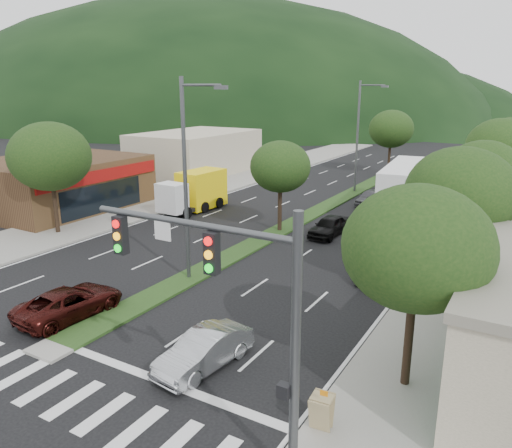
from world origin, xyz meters
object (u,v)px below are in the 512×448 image
Objects in this scene: tree_r_e at (511,139)px; motorhome at (405,188)px; suv_maroon at (70,302)px; car_queue_a at (329,226)px; car_queue_b at (384,260)px; car_queue_c at (382,215)px; tree_r_b at (460,193)px; car_queue_e at (370,197)px; tree_med_far at (391,129)px; car_queue_f at (411,178)px; tree_r_a at (417,248)px; box_truck at (196,192)px; tree_l_a at (50,157)px; sedan_silver at (204,350)px; streetlight_near at (188,172)px; tree_med_near at (280,167)px; traffic_signal at (237,298)px; tree_r_c at (483,173)px; a_frame_sign at (322,409)px; car_queue_d at (424,190)px; streetlight_mid at (360,131)px.

tree_r_e is 0.66× the size of motorhome.
car_queue_a reaches higher than suv_maroon.
car_queue_b is 1.44× the size of car_queue_c.
tree_r_b is 1.84× the size of car_queue_e.
tree_med_far is 7.79m from car_queue_f.
car_queue_a is 20.01m from car_queue_f.
suv_maroon is 17.43m from car_queue_a.
tree_r_a is 26.22m from box_truck.
tree_l_a reaches higher than car_queue_e.
car_queue_a reaches higher than sedan_silver.
tree_r_a is at bearing -18.73° from streetlight_near.
tree_med_near is at bearing 91.18° from streetlight_near.
sedan_silver is 37.10m from car_queue_f.
tree_r_c is (2.97, 21.54, 0.10)m from traffic_signal.
tree_l_a is 5.27× the size of a_frame_sign.
tree_med_far reaches higher than box_truck.
tree_r_a is 30.55m from car_queue_d.
streetlight_near reaches higher than a_frame_sign.
motorhome is (-5.98, 15.21, -3.00)m from tree_r_b.
car_queue_d is at bearing -57.52° from car_queue_f.
car_queue_e is (2.87, 10.69, -3.79)m from tree_med_near.
tree_r_e is 39.12m from sedan_silver.
sedan_silver is at bearing 137.19° from traffic_signal.
tree_med_near is 1.63× the size of car_queue_c.
car_queue_c is (5.15, -9.31, -4.97)m from streetlight_mid.
tree_med_far reaches higher than car_queue_e.
tree_r_b is 12.94m from sedan_silver.
suv_maroon is 37.10m from car_queue_f.
car_queue_c is (17.86, 13.69, -4.57)m from tree_l_a.
suv_maroon is 3.40× the size of a_frame_sign.
tree_l_a reaches higher than car_queue_c.
sedan_silver is at bearing 130.36° from box_truck.
streetlight_near is at bearing -110.23° from tree_r_e.
tree_med_far is 5.04× the size of a_frame_sign.
sedan_silver is 27.19m from car_queue_e.
streetlight_near is at bearing -97.77° from car_queue_d.
car_queue_e is at bearing 101.52° from traffic_signal.
tree_r_b is 22.30m from box_truck.
car_queue_f reaches higher than car_queue_c.
tree_med_far reaches higher than traffic_signal.
tree_l_a reaches higher than car_queue_b.
tree_med_far is at bearing 90.33° from streetlight_near.
tree_r_a is 1.80× the size of car_queue_c.
box_truck is at bearing -135.69° from tree_r_e.
streetlight_near is at bearing -150.22° from car_queue_b.
tree_med_far is 1.88× the size of car_queue_c.
car_queue_b is at bearing -126.79° from suv_maroon.
traffic_signal is 1.40× the size of car_queue_d.
tree_r_b is 0.69× the size of streetlight_mid.
tree_med_near is 15.05m from streetlight_mid.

